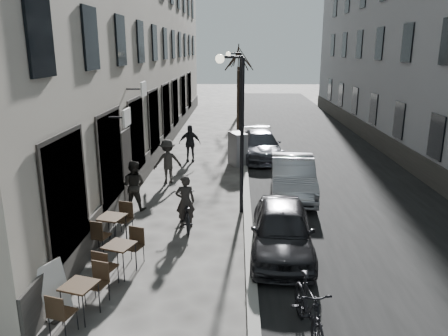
# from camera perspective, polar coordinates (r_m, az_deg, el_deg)

# --- Properties ---
(ground) EXTENTS (120.00, 120.00, 0.00)m
(ground) POSITION_cam_1_polar(r_m,az_deg,el_deg) (9.27, 2.55, -19.19)
(ground) COLOR #393734
(ground) RESTS_ON ground
(road) EXTENTS (7.30, 60.00, 0.00)m
(road) POSITION_cam_1_polar(r_m,az_deg,el_deg) (24.54, 11.12, 2.70)
(road) COLOR black
(road) RESTS_ON ground
(kerb) EXTENTS (0.25, 60.00, 0.12)m
(kerb) POSITION_cam_1_polar(r_m,az_deg,el_deg) (24.20, 2.56, 2.94)
(kerb) COLOR slate
(kerb) RESTS_ON ground
(streetlamp_near) EXTENTS (0.90, 0.28, 5.09)m
(streetlamp_near) POSITION_cam_1_polar(r_m,az_deg,el_deg) (13.79, 1.68, 6.62)
(streetlamp_near) COLOR black
(streetlamp_near) RESTS_ON ground
(streetlamp_far) EXTENTS (0.90, 0.28, 5.09)m
(streetlamp_far) POSITION_cam_1_polar(r_m,az_deg,el_deg) (25.72, 1.74, 10.67)
(streetlamp_far) COLOR black
(streetlamp_far) RESTS_ON ground
(tree_near) EXTENTS (2.40, 2.40, 5.70)m
(tree_near) POSITION_cam_1_polar(r_m,az_deg,el_deg) (28.64, 1.93, 14.15)
(tree_near) COLOR black
(tree_near) RESTS_ON ground
(tree_far) EXTENTS (2.40, 2.40, 5.70)m
(tree_far) POSITION_cam_1_polar(r_m,az_deg,el_deg) (34.64, 1.91, 14.36)
(tree_far) COLOR black
(tree_far) RESTS_ON ground
(bistro_set_a) EXTENTS (0.83, 1.55, 0.89)m
(bistro_set_a) POSITION_cam_1_polar(r_m,az_deg,el_deg) (9.52, -18.26, -15.76)
(bistro_set_a) COLOR black
(bistro_set_a) RESTS_ON ground
(bistro_set_b) EXTENTS (0.92, 1.61, 0.92)m
(bistro_set_b) POSITION_cam_1_polar(r_m,az_deg,el_deg) (10.88, -13.42, -11.13)
(bistro_set_b) COLOR black
(bistro_set_b) RESTS_ON ground
(bistro_set_c) EXTENTS (0.87, 1.70, 0.97)m
(bistro_set_c) POSITION_cam_1_polar(r_m,az_deg,el_deg) (12.52, -14.42, -7.48)
(bistro_set_c) COLOR black
(bistro_set_c) RESTS_ON ground
(sign_board) EXTENTS (0.61, 0.72, 1.12)m
(sign_board) POSITION_cam_1_polar(r_m,az_deg,el_deg) (9.77, -21.12, -15.18)
(sign_board) COLOR black
(sign_board) RESTS_ON ground
(utility_cabinet) EXTENTS (0.93, 1.16, 1.54)m
(utility_cabinet) POSITION_cam_1_polar(r_m,az_deg,el_deg) (20.16, 1.80, 2.48)
(utility_cabinet) COLOR slate
(utility_cabinet) RESTS_ON ground
(bicycle) EXTENTS (1.02, 1.98, 0.99)m
(bicycle) POSITION_cam_1_polar(r_m,az_deg,el_deg) (13.31, -5.05, -5.66)
(bicycle) COLOR black
(bicycle) RESTS_ON ground
(cyclist_rider) EXTENTS (0.66, 0.50, 1.62)m
(cyclist_rider) POSITION_cam_1_polar(r_m,az_deg,el_deg) (13.20, -5.08, -4.38)
(cyclist_rider) COLOR black
(cyclist_rider) RESTS_ON ground
(pedestrian_near) EXTENTS (0.92, 0.77, 1.69)m
(pedestrian_near) POSITION_cam_1_polar(r_m,az_deg,el_deg) (14.88, -11.72, -2.20)
(pedestrian_near) COLOR black
(pedestrian_near) RESTS_ON ground
(pedestrian_mid) EXTENTS (1.29, 0.98, 1.78)m
(pedestrian_mid) POSITION_cam_1_polar(r_m,az_deg,el_deg) (17.62, -7.36, 0.88)
(pedestrian_mid) COLOR #2C2926
(pedestrian_mid) RESTS_ON ground
(pedestrian_far) EXTENTS (1.06, 0.49, 1.76)m
(pedestrian_far) POSITION_cam_1_polar(r_m,az_deg,el_deg) (20.94, -4.49, 3.25)
(pedestrian_far) COLOR black
(pedestrian_far) RESTS_ON ground
(car_near) EXTENTS (1.86, 4.07, 1.35)m
(car_near) POSITION_cam_1_polar(r_m,az_deg,el_deg) (11.63, 7.58, -7.96)
(car_near) COLOR black
(car_near) RESTS_ON ground
(car_mid) EXTENTS (1.80, 4.46, 1.44)m
(car_mid) POSITION_cam_1_polar(r_m,az_deg,el_deg) (16.21, 8.95, -1.08)
(car_mid) COLOR #9B9DA3
(car_mid) RESTS_ON ground
(car_far) EXTENTS (2.21, 4.67, 1.31)m
(car_far) POSITION_cam_1_polar(r_m,az_deg,el_deg) (21.55, 4.80, 2.98)
(car_far) COLOR #3C3E47
(car_far) RESTS_ON ground
(moped) EXTENTS (0.78, 1.99, 1.16)m
(moped) POSITION_cam_1_polar(r_m,az_deg,el_deg) (8.66, 11.00, -17.60)
(moped) COLOR black
(moped) RESTS_ON ground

